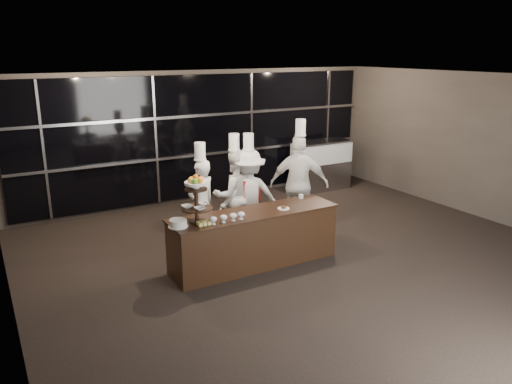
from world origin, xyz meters
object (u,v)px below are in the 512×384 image
display_stand (196,196)px  chef_c (249,195)px  layer_cake (178,223)px  display_case (321,163)px  buffet_counter (254,238)px  chef_d (299,184)px  chef_b (235,194)px  chef_a (202,202)px

display_stand → chef_c: bearing=36.1°
layer_cake → display_case: bearing=32.8°
display_stand → display_case: size_ratio=0.50×
buffet_counter → chef_d: size_ratio=1.29×
layer_cake → display_case: (5.08, 3.27, -0.29)m
buffet_counter → display_case: display_case is taller
display_case → chef_b: chef_b is taller
layer_cake → display_stand: bearing=8.8°
chef_b → chef_c: (0.22, -0.14, 0.00)m
layer_cake → chef_d: bearing=19.3°
display_stand → chef_b: size_ratio=0.37×
chef_b → chef_c: 0.26m
chef_c → display_stand: bearing=-143.9°
chef_b → chef_d: chef_d is taller
buffet_counter → layer_cake: size_ratio=9.47×
display_case → chef_a: 4.67m
display_stand → chef_a: 1.38m
layer_cake → chef_d: size_ratio=0.14×
display_case → chef_b: size_ratio=0.74×
display_stand → layer_cake: size_ratio=2.48×
buffet_counter → chef_c: size_ratio=1.42×
display_stand → layer_cake: bearing=-171.2°
layer_cake → buffet_counter: bearing=2.2°
display_stand → chef_b: bearing=43.9°
display_stand → chef_d: bearing=20.6°
layer_cake → chef_b: chef_b is taller
chef_a → chef_d: 1.96m
display_case → layer_cake: bearing=-147.2°
display_case → chef_a: (-4.18, -2.07, 0.15)m
display_stand → chef_c: (1.50, 1.09, -0.48)m
buffet_counter → chef_c: chef_c is taller
buffet_counter → chef_b: size_ratio=1.42×
chef_c → buffet_counter: bearing=-114.5°
buffet_counter → layer_cake: layer_cake is taller
buffet_counter → chef_b: 1.32m
chef_c → chef_d: (1.03, -0.14, 0.10)m
layer_cake → chef_b: bearing=38.6°
chef_a → chef_c: chef_c is taller
buffet_counter → chef_d: chef_d is taller
buffet_counter → display_case: size_ratio=1.91×
display_case → chef_c: (-3.26, -2.13, 0.17)m
layer_cake → chef_a: (0.90, 1.20, -0.14)m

